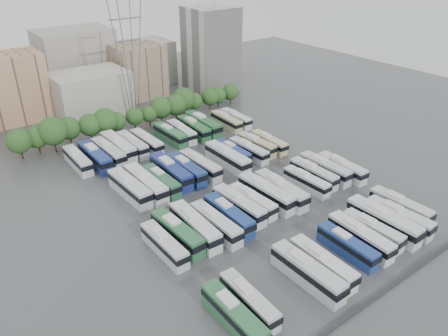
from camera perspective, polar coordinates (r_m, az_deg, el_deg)
ground at (r=85.89m, az=2.38°, el=-3.40°), size 220.00×220.00×0.00m
parapet at (r=68.67m, az=20.60°, el=-14.51°), size 56.00×0.50×0.50m
tree_line at (r=115.31m, az=-11.96°, el=6.85°), size 65.50×8.11×8.50m
city_buildings at (r=139.20m, az=-19.48°, el=11.03°), size 102.00×35.00×20.00m
apartment_tower at (r=143.70m, az=-1.69°, el=15.18°), size 14.00×14.00×26.00m
electricity_pylon at (r=120.01m, az=-12.38°, el=14.80°), size 9.00×6.91×33.83m
bus_r0_s0 at (r=58.90m, az=1.31°, el=-18.67°), size 2.71×11.78×3.69m
bus_r0_s1 at (r=60.99m, az=3.28°, el=-16.86°), size 2.84×11.02×3.43m
bus_r0_s4 at (r=65.62m, az=10.84°, el=-13.21°), size 2.87×12.82×4.02m
bus_r0_s5 at (r=67.76m, az=12.74°, el=-12.05°), size 2.91×11.97×3.73m
bus_r0_s7 at (r=72.33m, az=15.79°, el=-9.71°), size 2.68×11.06×3.45m
bus_r0_s8 at (r=74.56m, az=17.38°, el=-8.55°), size 3.17×12.22×3.80m
bus_r0_s9 at (r=76.98m, az=18.84°, el=-7.69°), size 2.69×11.06×3.45m
bus_r0_s10 at (r=79.16m, az=20.09°, el=-6.51°), size 3.11×13.60×4.26m
bus_r0_s11 at (r=81.44m, az=21.86°, el=-6.02°), size 3.25×12.18×3.78m
bus_r0_s12 at (r=84.79m, az=22.04°, el=-4.68°), size 2.69×11.87×3.72m
bus_r1_s0 at (r=70.38m, az=-7.80°, el=-9.90°), size 2.60×11.35×3.55m
bus_r1_s1 at (r=72.45m, az=-6.13°, el=-8.38°), size 3.26×12.49×3.88m
bus_r1_s2 at (r=73.55m, az=-3.81°, el=-7.57°), size 3.31×12.99×4.04m
bus_r1_s3 at (r=74.21m, az=-1.10°, el=-7.25°), size 2.80×12.12×3.79m
bus_r1_s4 at (r=76.29m, az=0.62°, el=-6.17°), size 2.86×12.09×3.78m
bus_r1_s5 at (r=78.87m, az=1.97°, el=-4.88°), size 3.17×12.50×3.89m
bus_r1_s6 at (r=80.57m, az=3.73°, el=-4.32°), size 2.96×11.21×3.48m
bus_r1_s7 at (r=82.62m, az=5.54°, el=-3.26°), size 3.34×13.23×4.12m
bus_r1_s8 at (r=83.97m, az=7.44°, el=-2.84°), size 3.24×13.04×4.07m
bus_r1_s10 at (r=88.28m, az=10.72°, el=-1.73°), size 2.71×10.85×3.38m
bus_r1_s11 at (r=91.22m, az=11.60°, el=-0.70°), size 2.61×11.68×3.66m
bus_r1_s12 at (r=93.50m, az=13.04°, el=-0.04°), size 2.84×12.48×3.91m
bus_r1_s13 at (r=94.86m, az=15.14°, el=0.05°), size 2.90×11.86×3.70m
bus_r2_s1 at (r=85.85m, az=-12.22°, el=-2.53°), size 3.38×13.23×4.12m
bus_r2_s2 at (r=86.55m, az=-10.19°, el=-2.00°), size 3.07×13.51×4.23m
bus_r2_s3 at (r=87.58m, az=-8.17°, el=-1.68°), size 2.60×11.53×3.61m
bus_r2_s4 at (r=90.19m, az=-6.96°, el=-0.45°), size 3.25×13.57×4.24m
bus_r2_s5 at (r=91.13m, az=-4.96°, el=-0.15°), size 2.76×12.33×3.86m
bus_r2_s6 at (r=92.59m, az=-3.15°, el=0.39°), size 3.16×12.33×3.84m
bus_r2_s8 at (r=95.23m, az=0.46°, el=1.37°), size 2.92×13.36×4.19m
bus_r2_s9 at (r=98.59m, az=1.18°, el=2.09°), size 2.61×10.99×3.43m
bus_r2_s10 at (r=99.45m, az=3.23°, el=2.34°), size 2.83×11.48×3.58m
bus_r2_s11 at (r=102.36m, az=4.27°, el=3.07°), size 3.01×11.41×3.55m
bus_r2_s12 at (r=103.87m, az=5.89°, el=3.36°), size 2.69×11.14×3.48m
bus_r3_s0 at (r=99.91m, az=-18.58°, el=1.00°), size 2.65×11.86×3.72m
bus_r3_s1 at (r=99.79m, az=-16.48°, el=1.41°), size 2.99×13.05×4.08m
bus_r3_s2 at (r=101.20m, az=-14.86°, el=2.00°), size 3.26×12.89×4.02m
bus_r3_s3 at (r=103.26m, az=-13.62°, el=2.76°), size 3.08×13.60×4.26m
bus_r3_s4 at (r=104.14m, az=-11.87°, el=3.04°), size 2.73×12.02×3.76m
bus_r3_s5 at (r=104.84m, az=-10.06°, el=3.38°), size 2.87×12.00×3.75m
bus_r3_s7 at (r=107.93m, az=-7.05°, el=4.35°), size 3.11×12.11×3.77m
bus_r3_s8 at (r=109.61m, az=-5.56°, el=4.76°), size 3.08×11.61×3.61m
bus_r3_s9 at (r=110.99m, az=-3.93°, el=5.23°), size 3.38×12.70×3.95m
bus_r3_s10 at (r=112.88m, az=-2.75°, el=5.75°), size 3.36×13.68×4.27m
bus_r3_s12 at (r=115.59m, az=0.32°, el=6.14°), size 2.84×11.48×3.58m
bus_r3_s13 at (r=117.58m, az=1.54°, el=6.50°), size 2.49×11.16×3.50m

